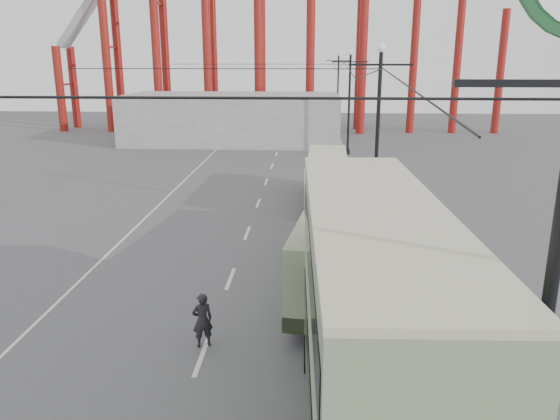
# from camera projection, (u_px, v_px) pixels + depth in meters

# --- Properties ---
(road_markings) EXTENTS (12.52, 120.00, 0.01)m
(road_markings) POSITION_uv_depth(u_px,v_px,m) (257.00, 213.00, 31.39)
(road_markings) COLOR silver
(road_markings) RESTS_ON ground
(lamp_post_mid) EXTENTS (3.20, 0.44, 9.32)m
(lamp_post_mid) POSITION_uv_depth(u_px,v_px,m) (377.00, 137.00, 28.15)
(lamp_post_mid) COLOR black
(lamp_post_mid) RESTS_ON ground
(lamp_post_far) EXTENTS (3.20, 0.44, 9.32)m
(lamp_post_far) POSITION_uv_depth(u_px,v_px,m) (349.00, 103.00, 49.31)
(lamp_post_far) COLOR black
(lamp_post_far) RESTS_ON ground
(lamp_post_distant) EXTENTS (3.20, 0.44, 9.32)m
(lamp_post_distant) POSITION_uv_depth(u_px,v_px,m) (338.00, 90.00, 70.47)
(lamp_post_distant) COLOR black
(lamp_post_distant) RESTS_ON ground
(fairground_shed) EXTENTS (22.00, 10.00, 5.00)m
(fairground_shed) POSITION_uv_depth(u_px,v_px,m) (233.00, 119.00, 57.25)
(fairground_shed) COLOR gray
(fairground_shed) RESTS_ON ground
(double_decker_bus) EXTENTS (3.02, 10.79, 5.76)m
(double_decker_bus) POSITION_uv_depth(u_px,v_px,m) (371.00, 316.00, 11.79)
(double_decker_bus) COLOR #374123
(double_decker_bus) RESTS_ON ground
(single_decker_green) EXTENTS (4.13, 11.76, 3.25)m
(single_decker_green) POSITION_uv_depth(u_px,v_px,m) (342.00, 237.00, 21.39)
(single_decker_green) COLOR gray
(single_decker_green) RESTS_ON ground
(single_decker_cream) EXTENTS (2.69, 9.43, 2.91)m
(single_decker_cream) POSITION_uv_depth(u_px,v_px,m) (327.00, 178.00, 33.01)
(single_decker_cream) COLOR beige
(single_decker_cream) RESTS_ON ground
(pedestrian) EXTENTS (0.76, 0.66, 1.75)m
(pedestrian) POSITION_uv_depth(u_px,v_px,m) (202.00, 320.00, 16.70)
(pedestrian) COLOR black
(pedestrian) RESTS_ON ground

